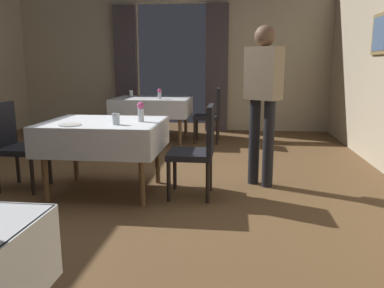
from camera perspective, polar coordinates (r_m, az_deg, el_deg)
ground at (r=4.20m, az=-12.25°, el=-6.98°), size 10.08×10.08×0.00m
wall_back at (r=8.05m, az=-2.99°, el=12.95°), size 6.40×0.27×3.00m
dining_table_mid at (r=4.08m, az=-12.83°, el=1.83°), size 1.19×0.97×0.75m
dining_table_far at (r=6.83m, az=-5.86°, el=5.91°), size 1.32×0.98×0.75m
chair_mid_right at (r=3.86m, az=0.97°, el=-0.40°), size 0.44×0.44×0.93m
chair_mid_left at (r=4.52m, az=-24.60°, el=0.31°), size 0.44×0.44×0.93m
chair_far_right at (r=6.65m, az=2.91°, el=4.65°), size 0.44×0.44×0.93m
flower_vase_mid at (r=3.96m, az=-7.53°, el=4.81°), size 0.07×0.07×0.20m
glass_mid_b at (r=3.80m, az=-11.11°, el=3.63°), size 0.07×0.07×0.11m
plate_mid_c at (r=3.87m, az=-17.52°, el=2.71°), size 0.22×0.22×0.01m
flower_vase_far at (r=6.58m, az=-4.78°, el=7.43°), size 0.07×0.07×0.17m
glass_far_b at (r=7.14m, az=-8.93°, el=7.35°), size 0.07×0.07×0.11m
person_waiter_by_doorway at (r=4.24m, az=10.40°, el=7.43°), size 0.42×0.39×1.72m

